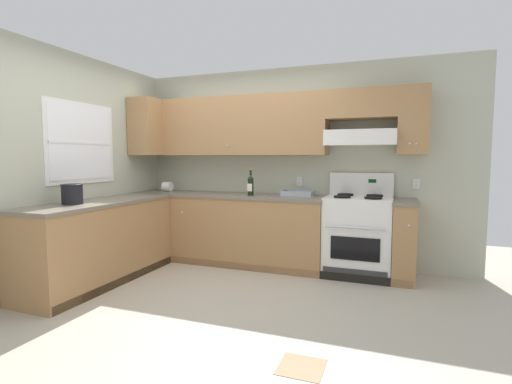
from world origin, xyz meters
The scene contains 11 objects.
ground_plane centered at (0.00, 0.00, 0.00)m, with size 7.04×7.04×0.00m, color #B2AA99.
floor_accent_tile centered at (1.28, -0.94, 0.00)m, with size 0.30×0.30×0.01m, color olive.
wall_back centered at (0.39, 1.53, 1.48)m, with size 4.68×0.57×2.55m.
wall_left centered at (-1.59, 0.23, 1.34)m, with size 0.47×4.00×2.55m.
counter_back_run centered at (-0.05, 1.24, 0.45)m, with size 3.60×0.65×0.91m.
counter_left_run centered at (-1.24, 0.00, 0.45)m, with size 0.63×1.91×0.91m.
stove centered at (1.42, 1.25, 0.48)m, with size 0.76×0.62×1.20m.
wine_bottle centered at (0.11, 1.15, 1.05)m, with size 0.07×0.08×0.34m.
bowl centered at (0.67, 1.34, 0.93)m, with size 0.39×0.26×0.06m.
bucket centered at (-1.29, -0.32, 1.02)m, with size 0.22×0.22×0.21m.
paper_towel_roll centered at (-1.22, 1.30, 0.98)m, with size 0.12×0.14×0.14m.
Camera 1 is at (1.84, -3.31, 1.38)m, focal length 26.79 mm.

